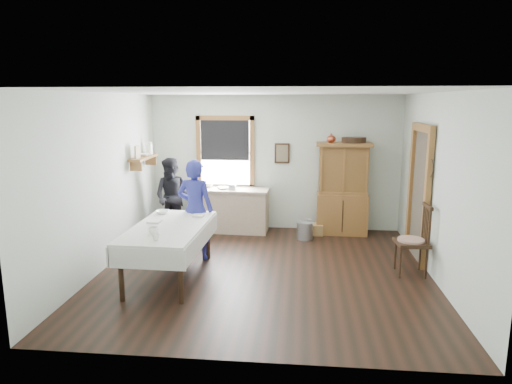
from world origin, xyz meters
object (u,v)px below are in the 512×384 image
(china_hutch, at_px, (343,189))
(figure_dark, at_px, (173,200))
(spindle_chair, at_px, (412,239))
(pail, at_px, (305,231))
(dining_table, at_px, (170,252))
(work_counter, at_px, (231,210))
(wicker_basket, at_px, (313,229))
(woman_blue, at_px, (195,213))

(china_hutch, height_order, figure_dark, china_hutch)
(china_hutch, relative_size, figure_dark, 1.28)
(spindle_chair, bearing_deg, pail, 129.97)
(dining_table, bearing_deg, pail, 46.83)
(work_counter, distance_m, figure_dark, 1.16)
(pail, height_order, wicker_basket, pail)
(dining_table, relative_size, figure_dark, 1.41)
(dining_table, xyz_separation_m, pail, (2.00, 2.13, -0.23))
(china_hutch, height_order, spindle_chair, china_hutch)
(wicker_basket, xyz_separation_m, woman_blue, (-1.98, -1.56, 0.66))
(pail, distance_m, wicker_basket, 0.35)
(spindle_chair, relative_size, figure_dark, 0.78)
(woman_blue, bearing_deg, china_hutch, -137.40)
(spindle_chair, bearing_deg, work_counter, 142.50)
(dining_table, height_order, woman_blue, woman_blue)
(dining_table, height_order, spindle_chair, spindle_chair)
(pail, xyz_separation_m, figure_dark, (-2.55, 0.01, 0.54))
(china_hutch, relative_size, spindle_chair, 1.64)
(spindle_chair, bearing_deg, woman_blue, 169.65)
(work_counter, relative_size, woman_blue, 0.99)
(spindle_chair, relative_size, pail, 3.34)
(china_hutch, distance_m, dining_table, 3.79)
(woman_blue, bearing_deg, pail, -136.65)
(figure_dark, bearing_deg, wicker_basket, 14.78)
(china_hutch, xyz_separation_m, woman_blue, (-2.53, -1.71, -0.13))
(woman_blue, bearing_deg, dining_table, 85.99)
(work_counter, relative_size, spindle_chair, 1.40)
(work_counter, height_order, woman_blue, woman_blue)
(work_counter, xyz_separation_m, wicker_basket, (1.65, -0.09, -0.33))
(pail, bearing_deg, china_hutch, 32.14)
(work_counter, distance_m, wicker_basket, 1.69)
(pail, height_order, figure_dark, figure_dark)
(wicker_basket, bearing_deg, figure_dark, -173.90)
(china_hutch, height_order, wicker_basket, china_hutch)
(china_hutch, height_order, dining_table, china_hutch)
(dining_table, bearing_deg, china_hutch, 43.54)
(dining_table, bearing_deg, work_counter, 78.32)
(dining_table, distance_m, figure_dark, 2.24)
(wicker_basket, bearing_deg, work_counter, 176.99)
(figure_dark, bearing_deg, pail, 8.37)
(wicker_basket, bearing_deg, woman_blue, -141.73)
(dining_table, bearing_deg, figure_dark, 104.29)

